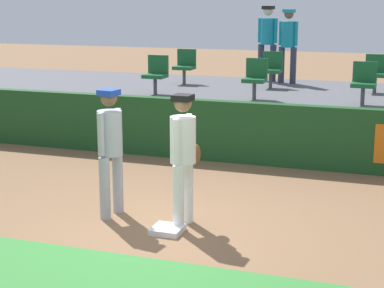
{
  "coord_description": "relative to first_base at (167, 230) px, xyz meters",
  "views": [
    {
      "loc": [
        3.11,
        -7.47,
        3.06
      ],
      "look_at": [
        0.17,
        0.99,
        1.0
      ],
      "focal_mm": 59.48,
      "sensor_mm": 36.0,
      "label": 1
    }
  ],
  "objects": [
    {
      "name": "field_wall",
      "position": [
        -0.15,
        3.93,
        0.54
      ],
      "size": [
        18.0,
        0.26,
        1.17
      ],
      "color": "#19471E",
      "rests_on": "ground_plane"
    },
    {
      "name": "ground_plane",
      "position": [
        -0.17,
        0.01,
        -0.04
      ],
      "size": [
        60.0,
        60.0,
        0.0
      ],
      "primitive_type": "plane",
      "color": "#846042"
    },
    {
      "name": "seat_back_right",
      "position": [
        2.17,
        7.17,
        1.44
      ],
      "size": [
        0.48,
        0.44,
        0.84
      ],
      "color": "#4C4C51",
      "rests_on": "bleacher_platform"
    },
    {
      "name": "player_runner_visitor",
      "position": [
        -1.01,
        0.39,
        1.02
      ],
      "size": [
        0.39,
        0.51,
        1.83
      ],
      "rotation": [
        0.0,
        0.0,
        -1.72
      ],
      "color": "#9EA3AD",
      "rests_on": "ground_plane"
    },
    {
      "name": "seat_front_left",
      "position": [
        -2.35,
        5.37,
        1.44
      ],
      "size": [
        0.46,
        0.44,
        0.84
      ],
      "color": "#4C4C51",
      "rests_on": "bleacher_platform"
    },
    {
      "name": "seat_front_right",
      "position": [
        2.05,
        5.37,
        1.44
      ],
      "size": [
        0.46,
        0.44,
        0.84
      ],
      "color": "#4C4C51",
      "rests_on": "bleacher_platform"
    },
    {
      "name": "first_base",
      "position": [
        0.0,
        0.0,
        0.0
      ],
      "size": [
        0.4,
        0.4,
        0.08
      ],
      "primitive_type": "cube",
      "color": "white",
      "rests_on": "ground_plane"
    },
    {
      "name": "seat_back_left",
      "position": [
        -2.32,
        7.17,
        1.44
      ],
      "size": [
        0.47,
        0.44,
        0.84
      ],
      "color": "#4C4C51",
      "rests_on": "bleacher_platform"
    },
    {
      "name": "bleacher_platform",
      "position": [
        -0.17,
        6.5,
        0.46
      ],
      "size": [
        18.0,
        4.8,
        1.0
      ],
      "primitive_type": "cube",
      "color": "#59595E",
      "rests_on": "ground_plane"
    },
    {
      "name": "spectator_capped",
      "position": [
        -0.56,
        8.39,
        2.05
      ],
      "size": [
        0.52,
        0.42,
        1.87
      ],
      "rotation": [
        0.0,
        0.0,
        2.94
      ],
      "color": "#33384C",
      "rests_on": "bleacher_platform"
    },
    {
      "name": "spectator_hooded",
      "position": [
        0.01,
        8.13,
        2.0
      ],
      "size": [
        0.49,
        0.42,
        1.79
      ],
      "rotation": [
        0.0,
        0.0,
        2.87
      ],
      "color": "#33384C",
      "rests_on": "bleacher_platform"
    },
    {
      "name": "seat_back_center",
      "position": [
        -0.18,
        7.17,
        1.44
      ],
      "size": [
        0.47,
        0.44,
        0.84
      ],
      "color": "#4C4C51",
      "rests_on": "bleacher_platform"
    },
    {
      "name": "player_fielder_home",
      "position": [
        0.11,
        0.33,
        1.01
      ],
      "size": [
        0.36,
        0.56,
        1.82
      ],
      "rotation": [
        0.0,
        0.0,
        -1.62
      ],
      "color": "white",
      "rests_on": "ground_plane"
    },
    {
      "name": "seat_front_center",
      "position": [
        -0.13,
        5.37,
        1.44
      ],
      "size": [
        0.45,
        0.44,
        0.84
      ],
      "color": "#4C4C51",
      "rests_on": "bleacher_platform"
    }
  ]
}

